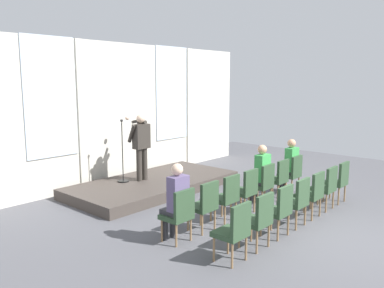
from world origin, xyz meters
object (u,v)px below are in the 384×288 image
Objects in this scene: chair_r1_c2 at (279,208)px; chair_r0_c0 at (180,212)px; chair_r0_c5 at (279,177)px; chair_r0_c6 at (292,172)px; audience_r0_c4 at (260,172)px; mic_stand at (123,168)px; chair_r1_c5 at (326,185)px; audience_r0_c6 at (290,163)px; speaker at (141,142)px; chair_r0_c1 at (205,203)px; chair_r1_c1 at (259,217)px; chair_r1_c3 at (297,199)px; chair_r1_c4 at (312,192)px; audience_r0_c0 at (176,199)px; chair_r0_c3 at (246,188)px; chair_r0_c4 at (263,182)px; chair_r0_c2 at (227,195)px; chair_r1_c0 at (235,229)px; chair_r1_c6 at (338,179)px.

chair_r0_c0 is at bearing 139.56° from chair_r1_c2.
chair_r0_c5 and chair_r0_c6 have the same top height.
chair_r0_c0 is 2.67m from audience_r0_c4.
chair_r0_c5 is at bearing 180.00° from chair_r0_c6.
mic_stand is 4.76m from chair_r1_c5.
speaker is at bearing 127.56° from audience_r0_c6.
chair_r1_c1 is at bearing -90.00° from chair_r0_c1.
chair_r1_c2 is at bearing -40.44° from chair_r0_c0.
mic_stand is (-0.41, 0.21, -0.63)m from speaker.
chair_r1_c3 is 1.00× the size of chair_r1_c4.
audience_r0_c0 is 3.34m from chair_r0_c5.
speaker is at bearing 75.06° from chair_r1_c1.
chair_r0_c3 is 1.00× the size of chair_r1_c3.
chair_r1_c2 is (-0.43, -4.12, -0.68)m from speaker.
audience_r0_c6 is (1.33, 0.08, 0.21)m from chair_r0_c4.
chair_r0_c2 is 1.75m from chair_r1_c4.
audience_r0_c6 is at bearing 61.29° from chair_r1_c5.
chair_r1_c0 is at bearing -107.33° from mic_stand.
mic_stand is 3.76m from chair_r0_c5.
chair_r1_c4 is (-0.67, -1.14, 0.00)m from chair_r0_c5.
chair_r0_c3 is at bearing 120.40° from chair_r1_c4.
speaker is at bearing 58.71° from audience_r0_c0.
chair_r1_c2 is at bearing -42.35° from audience_r0_c0.
chair_r0_c2 is at bearing 180.00° from chair_r0_c3.
speaker is 0.78m from mic_stand.
chair_r1_c5 is at bearing -90.00° from chair_r0_c5.
chair_r0_c1 and chair_r1_c3 have the same top height.
speaker reaches higher than chair_r0_c2.
chair_r0_c3 is 1.75m from chair_r1_c1.
chair_r1_c6 is (2.00, 0.00, 0.00)m from chair_r1_c3.
chair_r0_c6 is (1.33, -0.08, -0.22)m from audience_r0_c4.
chair_r0_c5 is 1.00× the size of chair_r1_c1.
audience_r0_c6 is (0.00, 0.08, 0.21)m from chair_r0_c6.
chair_r0_c1 is 1.14m from chair_r1_c1.
mic_stand is 1.65× the size of chair_r0_c0.
audience_r0_c4 is (1.31, -3.12, 0.16)m from mic_stand.
chair_r1_c1 is at bearing 180.00° from chair_r1_c2.
chair_r0_c3 and chair_r0_c6 have the same top height.
chair_r1_c2 is (0.00, -1.14, 0.00)m from chair_r0_c2.
chair_r1_c3 is (0.65, -4.33, -0.05)m from mic_stand.
audience_r0_c0 is 1.45× the size of chair_r1_c6.
chair_r0_c0 is at bearing 180.00° from chair_r0_c4.
chair_r1_c4 is at bearing -120.40° from chair_r0_c5.
chair_r1_c0 is at bearing -155.49° from audience_r0_c4.
speaker is 4.53m from chair_r1_c0.
audience_r0_c4 is 1.44× the size of chair_r1_c6.
speaker is 1.76× the size of chair_r0_c6.
audience_r0_c4 reaches higher than chair_r1_c4.
chair_r0_c1 is at bearing 120.40° from chair_r1_c2.
chair_r1_c5 is (1.33, -1.14, 0.00)m from chair_r0_c3.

